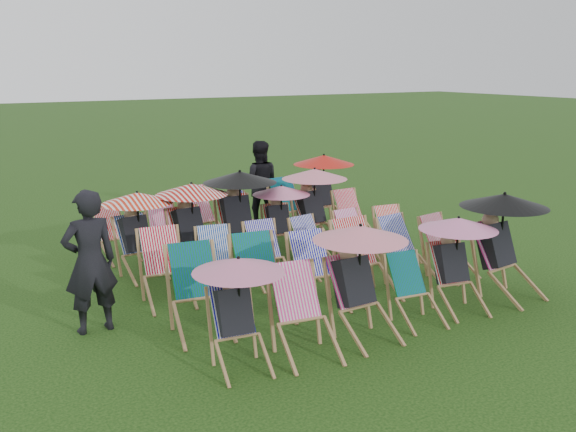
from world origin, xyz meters
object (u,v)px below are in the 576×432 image
person_left (90,262)px  deckchair_0 (239,311)px  deckchair_5 (506,243)px  person_rear (259,183)px  deckchair_29 (325,190)px

person_left → deckchair_0: bearing=120.4°
deckchair_5 → person_rear: size_ratio=0.85×
person_left → person_rear: (4.22, 3.71, -0.03)m
deckchair_5 → person_rear: person_rear is taller
deckchair_29 → person_left: 5.94m
person_left → person_rear: 5.62m
deckchair_5 → deckchair_29: bearing=83.0°
person_rear → deckchair_0: bearing=86.8°
deckchair_0 → person_left: (-1.11, 1.72, 0.25)m
deckchair_29 → person_left: (-5.22, -2.84, 0.13)m
deckchair_0 → deckchair_5: (4.12, 0.08, 0.13)m
deckchair_29 → deckchair_5: bearing=-91.0°
deckchair_0 → deckchair_29: 6.14m
deckchair_0 → deckchair_5: size_ratio=0.82×
deckchair_29 → deckchair_0: bearing=-133.1°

